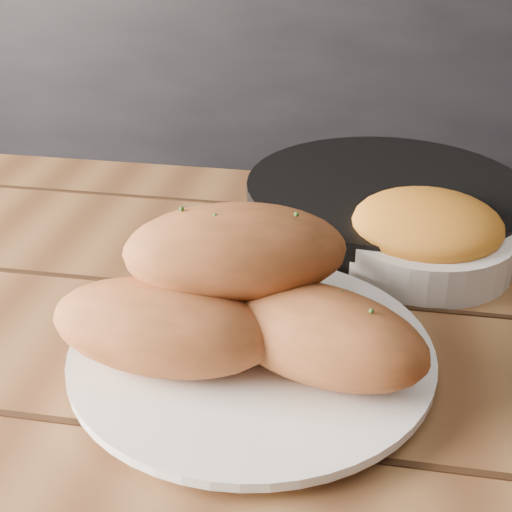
{
  "coord_description": "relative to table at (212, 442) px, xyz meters",
  "views": [
    {
      "loc": [
        -0.41,
        -0.02,
        1.11
      ],
      "look_at": [
        -0.49,
        0.46,
        0.84
      ],
      "focal_mm": 50.0,
      "sensor_mm": 36.0,
      "label": 1
    }
  ],
  "objects": [
    {
      "name": "skillet",
      "position": [
        0.14,
        0.29,
        0.12
      ],
      "size": [
        0.45,
        0.32,
        0.05
      ],
      "color": "black",
      "rests_on": "table"
    },
    {
      "name": "plate",
      "position": [
        0.04,
        -0.01,
        0.11
      ],
      "size": [
        0.29,
        0.29,
        0.02
      ],
      "color": "white",
      "rests_on": "table"
    },
    {
      "name": "bread_rolls",
      "position": [
        0.03,
        -0.01,
        0.17
      ],
      "size": [
        0.3,
        0.23,
        0.12
      ],
      "color": "#B15B31",
      "rests_on": "plate"
    },
    {
      "name": "bowl",
      "position": [
        0.18,
        0.19,
        0.13
      ],
      "size": [
        0.18,
        0.18,
        0.07
      ],
      "color": "white",
      "rests_on": "table"
    },
    {
      "name": "table",
      "position": [
        0.0,
        0.0,
        0.0
      ],
      "size": [
        1.61,
        0.82,
        0.75
      ],
      "color": "brown",
      "rests_on": "ground"
    }
  ]
}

